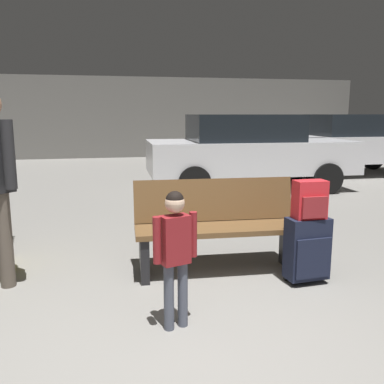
{
  "coord_description": "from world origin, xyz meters",
  "views": [
    {
      "loc": [
        -0.47,
        -2.19,
        1.52
      ],
      "look_at": [
        0.28,
        1.3,
        0.85
      ],
      "focal_mm": 39.1,
      "sensor_mm": 36.0,
      "label": 1
    }
  ],
  "objects_px": {
    "suitcase": "(307,249)",
    "backpack_bright": "(310,200)",
    "parked_car_near": "(248,150)",
    "parked_car_side": "(349,143)",
    "child": "(175,245)",
    "bench": "(218,227)"
  },
  "relations": [
    {
      "from": "suitcase",
      "to": "backpack_bright",
      "type": "distance_m",
      "value": 0.45
    },
    {
      "from": "backpack_bright",
      "to": "parked_car_near",
      "type": "height_order",
      "value": "parked_car_near"
    },
    {
      "from": "backpack_bright",
      "to": "parked_car_near",
      "type": "distance_m",
      "value": 4.89
    },
    {
      "from": "backpack_bright",
      "to": "parked_car_side",
      "type": "bearing_deg",
      "value": 55.18
    },
    {
      "from": "backpack_bright",
      "to": "parked_car_side",
      "type": "xyz_separation_m",
      "value": [
        4.32,
        6.22,
        0.03
      ]
    },
    {
      "from": "suitcase",
      "to": "child",
      "type": "distance_m",
      "value": 1.45
    },
    {
      "from": "suitcase",
      "to": "parked_car_side",
      "type": "bearing_deg",
      "value": 55.18
    },
    {
      "from": "bench",
      "to": "parked_car_near",
      "type": "height_order",
      "value": "parked_car_near"
    },
    {
      "from": "backpack_bright",
      "to": "bench",
      "type": "bearing_deg",
      "value": 146.46
    },
    {
      "from": "parked_car_side",
      "to": "child",
      "type": "bearing_deg",
      "value": -129.73
    },
    {
      "from": "bench",
      "to": "parked_car_side",
      "type": "bearing_deg",
      "value": 48.78
    },
    {
      "from": "bench",
      "to": "child",
      "type": "distance_m",
      "value": 1.2
    },
    {
      "from": "bench",
      "to": "backpack_bright",
      "type": "height_order",
      "value": "backpack_bright"
    },
    {
      "from": "backpack_bright",
      "to": "parked_car_side",
      "type": "distance_m",
      "value": 7.57
    },
    {
      "from": "parked_car_near",
      "to": "backpack_bright",
      "type": "bearing_deg",
      "value": -103.17
    },
    {
      "from": "suitcase",
      "to": "backpack_bright",
      "type": "height_order",
      "value": "backpack_bright"
    },
    {
      "from": "bench",
      "to": "child",
      "type": "relative_size",
      "value": 1.62
    },
    {
      "from": "suitcase",
      "to": "parked_car_side",
      "type": "distance_m",
      "value": 7.59
    },
    {
      "from": "suitcase",
      "to": "bench",
      "type": "bearing_deg",
      "value": 146.5
    },
    {
      "from": "bench",
      "to": "backpack_bright",
      "type": "xyz_separation_m",
      "value": [
        0.71,
        -0.47,
        0.33
      ]
    },
    {
      "from": "bench",
      "to": "parked_car_near",
      "type": "bearing_deg",
      "value": 66.97
    },
    {
      "from": "child",
      "to": "parked_car_near",
      "type": "distance_m",
      "value": 5.85
    }
  ]
}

